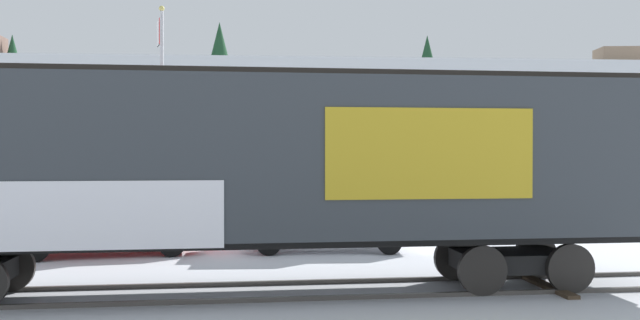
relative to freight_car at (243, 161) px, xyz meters
name	(u,v)px	position (x,y,z in m)	size (l,w,h in m)	color
ground_plane	(249,294)	(0.11, 0.00, -2.45)	(260.00, 260.00, 0.00)	silver
track	(303,290)	(1.12, 0.06, -2.41)	(60.00, 4.80, 0.08)	#4C4742
freight_car	(243,161)	(0.00, 0.00, 0.00)	(16.52, 3.66, 4.17)	#33383D
flagpole	(161,86)	(-3.05, 9.53, 2.31)	(0.48, 1.49, 7.30)	silver
hillside	(268,123)	(0.10, 71.74, 3.74)	(140.35, 34.02, 17.29)	silver
parked_car_red	(105,222)	(-3.72, 5.00, -1.62)	(4.90, 2.63, 1.63)	#B21E1E
parked_car_white	(327,218)	(2.01, 5.25, -1.60)	(4.55, 2.02, 1.72)	silver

